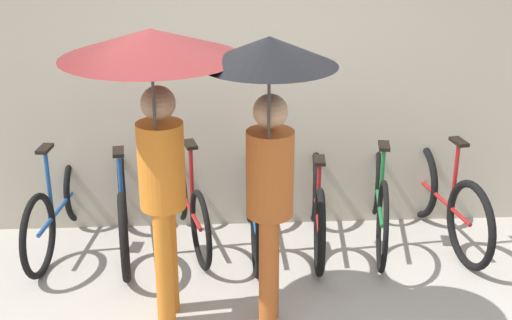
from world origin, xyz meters
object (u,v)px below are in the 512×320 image
parked_bicycle_2 (188,203)px  parked_bicycle_5 (379,196)px  parked_bicycle_1 (123,208)px  parked_bicycle_3 (253,205)px  pedestrian_center (270,119)px  parked_bicycle_4 (317,204)px  parked_bicycle_6 (442,198)px  parked_bicycle_0 (60,206)px  pedestrian_leading (154,91)px

parked_bicycle_2 → parked_bicycle_5: (1.67, -0.04, 0.04)m
parked_bicycle_1 → parked_bicycle_2: parked_bicycle_2 is taller
parked_bicycle_3 → pedestrian_center: (0.04, -1.30, 1.21)m
parked_bicycle_5 → pedestrian_center: (-1.07, -1.38, 1.19)m
parked_bicycle_4 → parked_bicycle_6: (1.11, 0.02, 0.02)m
parked_bicycle_3 → parked_bicycle_6: parked_bicycle_6 is taller
parked_bicycle_2 → parked_bicycle_4: size_ratio=0.94×
parked_bicycle_3 → parked_bicycle_6: size_ratio=1.00×
parked_bicycle_0 → parked_bicycle_3: parked_bicycle_3 is taller
parked_bicycle_2 → parked_bicycle_6: 2.23m
parked_bicycle_6 → pedestrian_center: bearing=119.8°
parked_bicycle_0 → parked_bicycle_1: bearing=-92.2°
parked_bicycle_3 → parked_bicycle_6: bearing=-90.1°
parked_bicycle_0 → parked_bicycle_3: size_ratio=0.99×
pedestrian_leading → parked_bicycle_3: bearing=-113.8°
parked_bicycle_4 → parked_bicycle_6: bearing=-83.7°
parked_bicycle_1 → parked_bicycle_6: bearing=-97.1°
parked_bicycle_4 → parked_bicycle_5: size_ratio=0.93×
parked_bicycle_0 → parked_bicycle_2: (1.11, 0.02, -0.01)m
parked_bicycle_3 → parked_bicycle_5: parked_bicycle_5 is taller
parked_bicycle_1 → pedestrian_center: pedestrian_center is taller
parked_bicycle_2 → parked_bicycle_4: 1.12m
parked_bicycle_0 → pedestrian_center: pedestrian_center is taller
parked_bicycle_3 → parked_bicycle_4: (0.56, -0.00, -0.01)m
pedestrian_leading → parked_bicycle_0: bearing=-46.3°
parked_bicycle_0 → parked_bicycle_6: parked_bicycle_6 is taller
parked_bicycle_0 → parked_bicycle_2: 1.11m
parked_bicycle_3 → pedestrian_leading: pedestrian_leading is taller
parked_bicycle_5 → pedestrian_leading: 2.58m
parked_bicycle_4 → pedestrian_leading: 2.20m
parked_bicycle_4 → pedestrian_leading: pedestrian_leading is taller
parked_bicycle_5 → pedestrian_center: bearing=151.1°
parked_bicycle_2 → parked_bicycle_3: (0.56, -0.11, 0.02)m
parked_bicycle_0 → pedestrian_center: size_ratio=0.81×
parked_bicycle_2 → parked_bicycle_4: bearing=-109.3°
parked_bicycle_1 → parked_bicycle_6: (2.78, 0.02, 0.01)m
parked_bicycle_0 → parked_bicycle_5: bearing=-82.9°
parked_bicycle_2 → pedestrian_leading: 1.90m
pedestrian_leading → parked_bicycle_1: bearing=-63.9°
parked_bicycle_3 → parked_bicycle_6: 1.67m
parked_bicycle_2 → parked_bicycle_6: parked_bicycle_6 is taller
parked_bicycle_2 → pedestrian_leading: bearing=160.9°
parked_bicycle_5 → pedestrian_center: pedestrian_center is taller
parked_bicycle_6 → pedestrian_center: size_ratio=0.82×
parked_bicycle_4 → parked_bicycle_6: parked_bicycle_4 is taller
parked_bicycle_3 → pedestrian_center: pedestrian_center is taller
pedestrian_leading → pedestrian_center: pedestrian_leading is taller
pedestrian_leading → parked_bicycle_2: bearing=-89.4°
parked_bicycle_0 → parked_bicycle_5: parked_bicycle_5 is taller
parked_bicycle_1 → pedestrian_center: bearing=-146.0°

